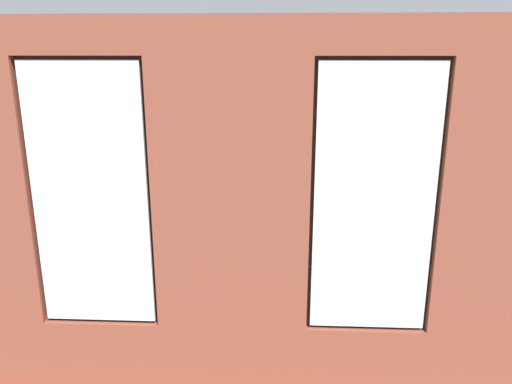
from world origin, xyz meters
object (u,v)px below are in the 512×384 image
Objects in this scene: papasan_chair at (252,191)px; potted_plant_foreground_right at (110,170)px; coffee_table at (270,234)px; potted_plant_between_couches at (364,299)px; potted_plant_near_tv at (26,257)px; cup_ceramic at (276,231)px; remote_gray at (294,227)px; candle_jar at (259,225)px; couch_left at (454,248)px; remote_black at (243,233)px; table_plant_small at (270,224)px; media_console at (25,249)px; couch_by_window at (214,319)px; tv_flatscreen at (18,200)px.

potted_plant_foreground_right reaches higher than papasan_chair.
potted_plant_between_couches is (-0.96, 2.19, 0.19)m from coffee_table.
potted_plant_between_couches reaches higher than potted_plant_near_tv.
potted_plant_between_couches is (-1.31, 4.09, 0.11)m from papasan_chair.
cup_ceramic is at bearing 126.84° from coffee_table.
remote_gray is 3.47m from potted_plant_near_tv.
potted_plant_near_tv is (2.60, 1.54, 0.11)m from candle_jar.
couch_left is 2.82m from remote_black.
coffee_table is 6.62× the size of table_plant_small.
papasan_chair is (0.35, -1.91, 0.08)m from coffee_table.
media_console is at bearing 68.79° from remote_gray.
couch_by_window is at bearing -61.53° from couch_left.
remote_gray is 1.89m from papasan_chair.
remote_gray is 0.15× the size of papasan_chair.
remote_gray is 0.13× the size of potted_plant_foreground_right.
potted_plant_foreground_right is at bearing -119.35° from couch_left.
cup_ceramic is at bearing 143.23° from potted_plant_foreground_right.
papasan_chair is 4.11m from potted_plant_near_tv.
potted_plant_between_couches reaches higher than candle_jar.
cup_ceramic is 3.13m from potted_plant_near_tv.
table_plant_small is 0.38m from remote_gray.
couch_by_window is 3.36m from tv_flatscreen.
media_console is at bearing -21.90° from potted_plant_between_couches.
candle_jar reaches higher than cup_ceramic.
tv_flatscreen is 1.17m from potted_plant_near_tv.
papasan_chair reaches higher than coffee_table.
tv_flatscreen is 1.17× the size of potted_plant_near_tv.
remote_black is (2.81, -0.17, 0.10)m from couch_left.
media_console is 0.87× the size of papasan_chair.
tv_flatscreen is 1.03× the size of potted_plant_between_couches.
candle_jar is 0.08× the size of potted_plant_foreground_right.
papasan_chair is (0.69, -1.76, 0.01)m from remote_gray.
table_plant_small is 0.15× the size of potted_plant_between_couches.
remote_black is at bearing -57.28° from potted_plant_between_couches.
papasan_chair is (0.45, -2.03, -0.02)m from cup_ceramic.
cup_ceramic is (2.36, -0.17, 0.14)m from couch_left.
potted_plant_foreground_right is at bearing -96.59° from media_console.
candle_jar is at bearing 96.39° from papasan_chair.
couch_left is at bearing -132.43° from remote_gray.
table_plant_small is 0.19× the size of media_console.
potted_plant_foreground_right is (5.44, -2.47, 0.42)m from couch_left.
candle_jar reaches higher than remote_black.
couch_left reaches higher than candle_jar.
papasan_chair is 0.89× the size of potted_plant_foreground_right.
coffee_table is 1.02× the size of potted_plant_between_couches.
papasan_chair is 4.30m from potted_plant_between_couches.
candle_jar is 2.54m from potted_plant_between_couches.
couch_left is 12.43× the size of remote_black.
tv_flatscreen is 2.68m from potted_plant_foreground_right.
remote_gray is 3.72m from tv_flatscreen.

